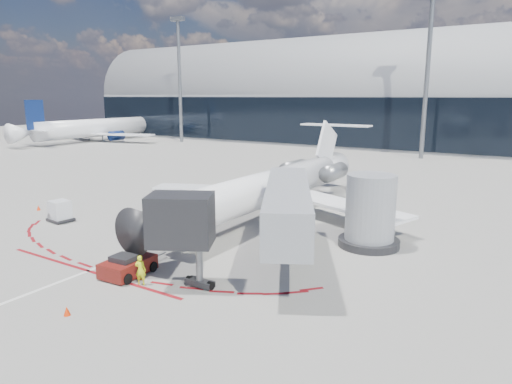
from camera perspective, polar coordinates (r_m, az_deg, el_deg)
The scene contains 14 objects.
ground at distance 35.65m, azimuth -5.52°, elevation -3.98°, with size 260.00×260.00×0.00m, color slate.
apron_centerline at distance 37.19m, azimuth -3.64°, elevation -3.27°, with size 0.25×40.00×0.01m, color silver.
apron_stop_bar at distance 27.92m, azimuth -20.22°, elevation -9.24°, with size 14.00×0.25×0.01m, color maroon.
terminal_building at distance 94.45m, azimuth 19.55°, elevation 10.51°, with size 150.00×24.15×24.00m.
jet_bridge at distance 27.41m, azimuth 6.87°, elevation -2.37°, with size 10.03×15.20×4.90m.
light_mast_west at distance 100.03m, azimuth -9.51°, elevation 13.35°, with size 0.70×0.70×25.00m, color slate.
light_mast_centre at distance 76.84m, azimuth 20.58°, elevation 13.25°, with size 0.70×0.70×25.00m, color slate.
regional_jet at distance 37.76m, azimuth 2.12°, elevation 0.79°, with size 23.78×29.33×7.34m.
pushback_tug at distance 26.50m, azimuth -15.73°, elevation -8.86°, with size 2.14×4.69×1.21m.
ramp_worker at distance 24.96m, azimuth -14.24°, elevation -9.43°, with size 0.59×0.39×1.61m, color #D8ED18.
uld_container at distance 39.14m, azimuth -23.31°, elevation -2.23°, with size 1.94×1.70×1.67m.
safety_cone_left at distance 43.86m, azimuth -25.55°, elevation -1.79°, with size 0.32×0.32×0.44m, color #EC3004.
safety_cone_right at distance 22.94m, azimuth -22.57°, elevation -13.57°, with size 0.31×0.31×0.43m, color #EC3004.
bg_airliner_0 at distance 107.38m, azimuth -19.14°, elevation 9.08°, with size 34.78×36.83×11.25m, color white, non-canonical shape.
Camera 1 is at (21.02, -27.10, 9.73)m, focal length 32.00 mm.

